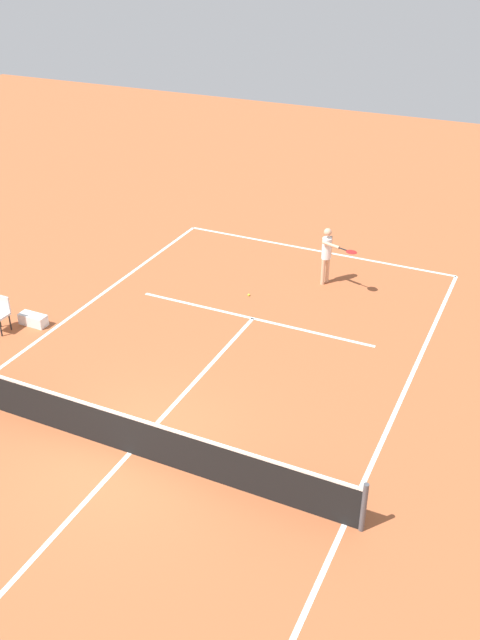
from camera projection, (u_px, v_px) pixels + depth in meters
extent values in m
plane|color=#AD5933|center=(130.00, 453.00, 14.01)|extent=(60.00, 60.00, 0.00)
cube|color=white|center=(315.00, 250.00, 22.62)|extent=(9.01, 0.10, 0.01)
cube|color=white|center=(345.00, 524.00, 12.35)|extent=(0.10, 21.94, 0.01)
cube|color=white|center=(253.00, 318.00, 18.75)|extent=(6.76, 0.10, 0.01)
cube|color=white|center=(130.00, 453.00, 14.01)|extent=(0.10, 12.07, 0.01)
cylinder|color=#4C4C51|center=(364.00, 508.00, 11.97)|extent=(0.10, 0.10, 1.07)
cube|color=black|center=(128.00, 435.00, 13.79)|extent=(9.61, 0.03, 0.91)
cube|color=white|center=(126.00, 416.00, 13.55)|extent=(9.61, 0.04, 0.06)
cylinder|color=#D8A884|center=(327.00, 270.00, 20.45)|extent=(0.12, 0.12, 0.80)
cylinder|color=#D8A884|center=(323.00, 272.00, 20.33)|extent=(0.12, 0.12, 0.80)
cylinder|color=white|center=(327.00, 248.00, 20.03)|extent=(0.28, 0.28, 0.63)
sphere|color=#D8A884|center=(328.00, 232.00, 19.78)|extent=(0.23, 0.23, 0.23)
cylinder|color=#D8A884|center=(331.00, 245.00, 20.13)|extent=(0.09, 0.09, 0.56)
cylinder|color=#D8A884|center=(331.00, 245.00, 19.63)|extent=(0.56, 0.26, 0.09)
cylinder|color=black|center=(343.00, 249.00, 19.38)|extent=(0.26, 0.12, 0.04)
ellipsoid|color=red|center=(351.00, 252.00, 19.21)|extent=(0.39, 0.37, 0.04)
sphere|color=#CCE033|center=(249.00, 295.00, 19.85)|extent=(0.07, 0.07, 0.07)
cylinder|color=#262626|center=(1.00, 329.00, 17.84)|extent=(0.04, 0.04, 0.45)
cylinder|color=#262626|center=(10.00, 322.00, 18.12)|extent=(0.04, 0.04, 0.45)
cylinder|color=#262626|center=(0.00, 319.00, 18.25)|extent=(0.04, 0.04, 0.45)
cube|color=silver|center=(3.00, 303.00, 17.96)|extent=(0.44, 0.04, 0.44)
cube|color=white|center=(33.00, 320.00, 18.39)|extent=(0.76, 0.32, 0.30)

